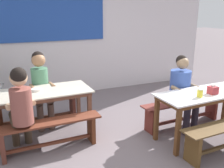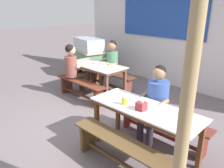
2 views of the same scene
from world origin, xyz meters
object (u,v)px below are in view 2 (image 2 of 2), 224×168
person_center_facing (111,62)px  wooden_support_post (183,135)px  dining_table_near (145,113)px  bench_near_front (121,151)px  food_cart (89,54)px  person_right_near_table (156,99)px  bench_far_back (110,78)px  tissue_box (141,106)px  condiment_jar (124,100)px  dining_table_far (96,68)px  person_left_back_turned (74,66)px  bench_near_back (162,124)px  soup_bowl (96,63)px  bench_far_front (81,87)px

person_center_facing → wooden_support_post: size_ratio=0.58×
dining_table_near → bench_near_front: dining_table_near is taller
food_cart → person_right_near_table: bearing=-22.4°
bench_far_back → tissue_box: tissue_box is taller
bench_near_front → condiment_jar: bearing=128.8°
dining_table_far → person_left_back_turned: bearing=-128.1°
dining_table_near → bench_near_back: dining_table_near is taller
person_center_facing → soup_bowl: (-0.12, -0.39, 0.02)m
dining_table_far → food_cart: (-1.37, 0.85, 0.00)m
bench_near_front → condiment_jar: 0.71m
bench_far_front → food_cart: food_cart is taller
dining_table_far → bench_near_front: 2.88m
person_left_back_turned → condiment_jar: (2.42, -0.78, 0.09)m
bench_near_front → dining_table_far: bearing=146.5°
person_center_facing → tissue_box: person_center_facing is taller
dining_table_far → wooden_support_post: size_ratio=0.68×
wooden_support_post → condiment_jar: bearing=152.0°
dining_table_far → bench_near_back: size_ratio=0.95×
dining_table_near → person_right_near_table: bearing=106.3°
condiment_jar → wooden_support_post: size_ratio=0.06×
dining_table_far → person_right_near_table: size_ratio=1.22×
condiment_jar → food_cart: bearing=149.2°
bench_far_front → bench_near_front: 2.60m
person_center_facing → soup_bowl: bearing=-107.4°
bench_far_front → condiment_jar: condiment_jar is taller
tissue_box → wooden_support_post: wooden_support_post is taller
bench_near_front → person_left_back_turned: size_ratio=1.27×
bench_far_back → person_center_facing: 0.47m
tissue_box → condiment_jar: 0.29m
soup_bowl → wooden_support_post: 3.96m
dining_table_near → person_center_facing: person_center_facing is taller
food_cart → bench_near_back: bearing=-21.0°
bench_near_front → soup_bowl: soup_bowl is taller
bench_far_front → food_cart: (-1.38, 1.35, 0.38)m
tissue_box → bench_far_front: bearing=164.1°
person_right_near_table → wooden_support_post: 1.74m
dining_table_far → bench_near_back: 2.44m
bench_far_back → condiment_jar: 2.76m
bench_near_front → person_right_near_table: bearing=98.9°
soup_bowl → wooden_support_post: (3.43, -1.94, 0.35)m
bench_near_back → person_right_near_table: 0.45m
bench_near_back → bench_far_front: bearing=178.2°
person_center_facing → condiment_jar: (2.03, -1.65, 0.07)m
person_center_facing → bench_near_back: bearing=-23.9°
bench_near_front → condiment_jar: size_ratio=12.74×
person_left_back_turned → person_center_facing: size_ratio=0.98×
dining_table_far → soup_bowl: 0.13m
person_center_facing → wooden_support_post: 4.06m
bench_near_back → wooden_support_post: size_ratio=0.72×
person_center_facing → tissue_box: bearing=-34.9°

